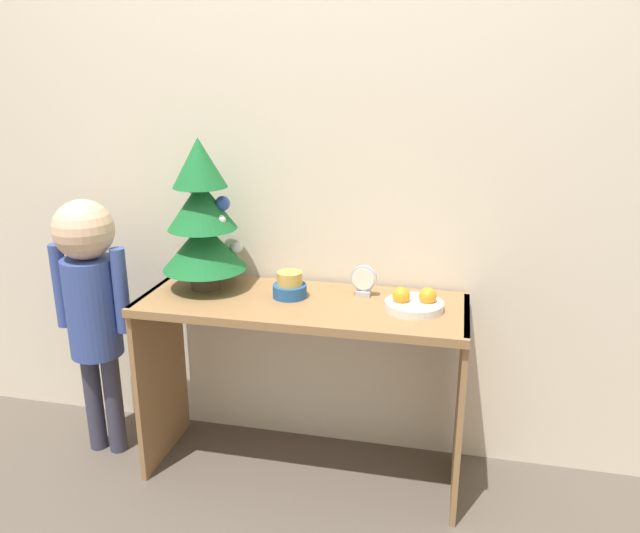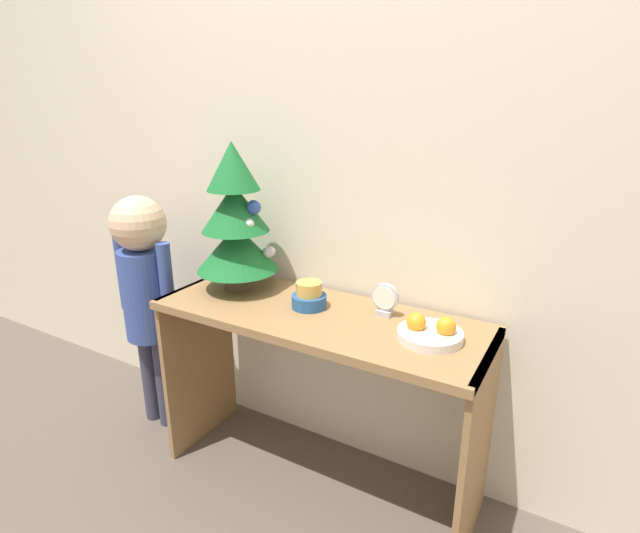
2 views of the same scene
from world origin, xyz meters
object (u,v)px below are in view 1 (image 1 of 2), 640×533
Objects in this scene: mini_tree at (202,218)px; fruit_bowl at (414,303)px; singing_bowl at (290,286)px; desk_clock at (363,281)px; child_figure at (91,293)px.

mini_tree is 0.83m from fruit_bowl.
singing_bowl is (-0.45, 0.03, 0.02)m from fruit_bowl.
desk_clock is at bearing 153.64° from fruit_bowl.
mini_tree reaches higher than child_figure.
mini_tree is 0.41m from singing_bowl.
child_figure is at bearing -168.95° from mini_tree.
mini_tree is at bearing 11.05° from child_figure.
fruit_bowl is at bearing -3.21° from singing_bowl.
desk_clock is (0.26, 0.07, 0.02)m from singing_bowl.
singing_bowl is at bearing 176.79° from fruit_bowl.
fruit_bowl is 0.19× the size of child_figure.
fruit_bowl is 0.22m from desk_clock.
child_figure is at bearing -178.26° from fruit_bowl.
singing_bowl is 1.08× the size of desk_clock.
child_figure is at bearing -175.38° from singing_bowl.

